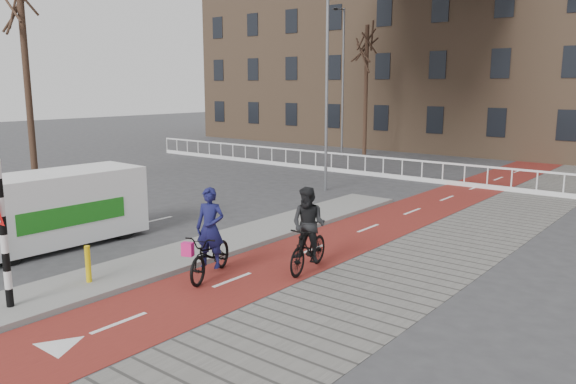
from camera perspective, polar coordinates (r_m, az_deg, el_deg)
The scene contains 15 objects.
ground at distance 12.81m, azimuth -16.94°, elevation -9.52°, with size 120.00×120.00×0.00m, color #38383A.
bike_lane at distance 19.23m, azimuth 11.18°, elevation -2.47°, with size 2.50×60.00×0.01m, color maroon.
sidewalk at distance 18.16m, azimuth 19.04°, elevation -3.65°, with size 3.00×60.00×0.01m, color slate.
curb_island at distance 15.74m, azimuth -6.36°, elevation -5.09°, with size 1.80×16.00×0.12m, color gray.
traffic_signal at distance 11.85m, azimuth -27.20°, elevation -1.88°, with size 0.80×0.80×3.68m.
bollard at distance 13.02m, azimuth -19.65°, elevation -6.90°, with size 0.12×0.12×0.82m, color yellow.
cyclist_near at distance 12.97m, azimuth -7.87°, elevation -5.61°, with size 1.40×2.13×2.08m.
cyclist_far at distance 13.25m, azimuth 2.09°, elevation -4.55°, with size 0.97×1.94×2.01m.
van at distance 16.58m, azimuth -22.64°, elevation -1.46°, with size 2.04×4.78×2.03m.
railing at distance 28.34m, azimuth 6.10°, elevation 2.52°, with size 28.00×0.10×0.99m.
townhouse_row at distance 40.96m, azimuth 20.61°, elevation 14.96°, with size 46.00×10.00×15.90m.
tree_left at distance 25.47m, azimuth -24.93°, elevation 9.63°, with size 0.27×0.27×8.55m, color #321E16.
tree_mid at distance 34.97m, azimuth 7.90°, elevation 10.02°, with size 0.24×0.24×7.90m, color #321E16.
streetlight_near at distance 23.30m, azimuth 3.95°, elevation 10.31°, with size 0.12×0.12×8.34m, color slate.
streetlight_left at distance 35.07m, azimuth 5.60°, elevation 10.88°, with size 0.12×0.12×8.88m, color slate.
Camera 1 is at (10.04, -6.68, 4.34)m, focal length 35.00 mm.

